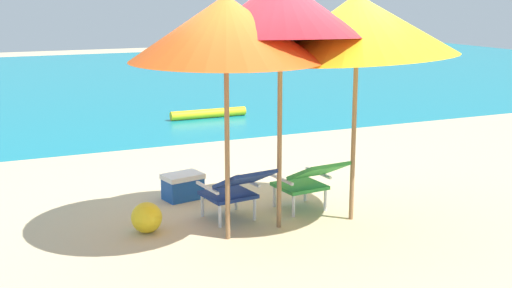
% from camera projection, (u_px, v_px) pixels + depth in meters
% --- Properties ---
extents(ground_plane, '(40.00, 40.00, 0.00)m').
position_uv_depth(ground_plane, '(167.00, 142.00, 11.11)').
color(ground_plane, '#CCB78E').
extents(ocean_band, '(40.00, 18.00, 0.01)m').
position_uv_depth(ocean_band, '(82.00, 81.00, 18.86)').
color(ocean_band, teal).
rests_on(ocean_band, ground_plane).
extents(swim_buoy, '(1.60, 0.18, 0.18)m').
position_uv_depth(swim_buoy, '(209.00, 113.00, 13.26)').
color(swim_buoy, yellow).
rests_on(swim_buoy, ocean_band).
extents(lounge_chair_left, '(0.64, 0.94, 0.68)m').
position_uv_depth(lounge_chair_left, '(236.00, 188.00, 7.10)').
color(lounge_chair_left, navy).
rests_on(lounge_chair_left, ground_plane).
extents(lounge_chair_right, '(0.62, 0.92, 0.68)m').
position_uv_depth(lounge_chair_right, '(308.00, 179.00, 7.43)').
color(lounge_chair_right, '#338E3D').
rests_on(lounge_chair_right, ground_plane).
extents(beach_umbrella_left, '(2.65, 2.65, 2.47)m').
position_uv_depth(beach_umbrella_left, '(226.00, 29.00, 6.24)').
color(beach_umbrella_left, olive).
rests_on(beach_umbrella_left, ground_plane).
extents(beach_umbrella_center, '(2.05, 2.08, 2.68)m').
position_uv_depth(beach_umbrella_center, '(281.00, 9.00, 6.54)').
color(beach_umbrella_center, olive).
rests_on(beach_umbrella_center, ground_plane).
extents(beach_umbrella_right, '(2.99, 2.99, 2.54)m').
position_uv_depth(beach_umbrella_right, '(357.00, 26.00, 6.83)').
color(beach_umbrella_right, olive).
rests_on(beach_umbrella_right, ground_plane).
extents(beach_ball, '(0.33, 0.33, 0.33)m').
position_uv_depth(beach_ball, '(147.00, 218.00, 6.86)').
color(beach_ball, yellow).
rests_on(beach_ball, ground_plane).
extents(cooler_box, '(0.52, 0.41, 0.32)m').
position_uv_depth(cooler_box, '(183.00, 186.00, 7.99)').
color(cooler_box, '#194CA5').
rests_on(cooler_box, ground_plane).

